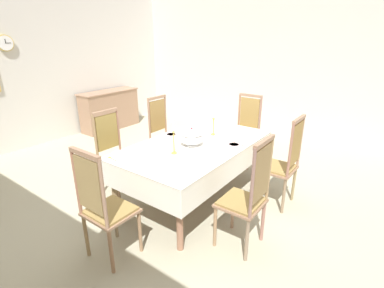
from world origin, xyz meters
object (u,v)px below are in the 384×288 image
chair_north_a (115,151)px  bowl_near_right (120,154)px  chair_north_b (164,132)px  bowl_far_left (171,135)px  bowl_near_left (234,145)px  chair_south_b (284,162)px  chair_head_east (245,129)px  spoon_secondary (111,158)px  spoon_primary (236,143)px  dining_table (195,149)px  chair_head_west (104,205)px  mounted_clock (5,43)px  candlestick_east (213,125)px  chair_south_a (248,195)px  sideboard (110,110)px  candlestick_west (174,141)px  soup_tureen (192,137)px

chair_north_a → bowl_near_right: (-0.34, -0.54, 0.21)m
chair_north_b → bowl_far_left: bearing=50.5°
bowl_near_left → bowl_near_right: 1.40m
chair_south_b → chair_north_b: 2.01m
chair_head_east → spoon_secondary: (-2.43, 0.49, 0.18)m
chair_south_b → spoon_primary: (-0.20, 0.58, 0.18)m
dining_table → chair_head_east: size_ratio=1.79×
chair_head_west → mounted_clock: bearing=165.6°
candlestick_east → bowl_near_right: size_ratio=1.97×
candlestick_east → chair_south_a: bearing=-133.0°
chair_north_b → chair_head_west: (-1.97, -1.01, -0.00)m
chair_north_b → candlestick_east: bearing=85.9°
dining_table → spoon_primary: bearing=-54.6°
mounted_clock → sideboard: bearing=-7.4°
bowl_near_left → bowl_near_right: bowl_near_right is taller
dining_table → chair_north_a: chair_north_a is taller
chair_north_b → spoon_primary: bearing=82.2°
chair_north_a → candlestick_west: (0.08, -1.01, 0.35)m
soup_tureen → bowl_near_right: 0.90m
chair_south_b → bowl_near_right: (-1.36, 1.47, 0.20)m
soup_tureen → chair_head_west: bearing=180.0°
chair_south_a → spoon_primary: chair_south_a is taller
dining_table → sideboard: bearing=68.5°
chair_north_b → chair_head_west: chair_north_b is taller
spoon_primary → candlestick_west: bearing=162.8°
chair_south_b → bowl_far_left: bearing=108.0°
chair_south_a → sideboard: bearing=67.2°
chair_south_b → mounted_clock: bearing=102.0°
chair_head_east → soup_tureen: (-1.55, 0.00, 0.29)m
bowl_near_right → mounted_clock: mounted_clock is taller
candlestick_east → bowl_near_right: 1.37m
chair_south_b → chair_head_east: bearing=46.3°
dining_table → chair_head_west: bearing=180.0°
bowl_far_left → mounted_clock: (-0.54, 3.31, 1.18)m
chair_south_a → candlestick_west: (0.08, 1.01, 0.33)m
sideboard → bowl_far_left: bearing=66.3°
candlestick_east → spoon_primary: size_ratio=2.02×
chair_head_west → candlestick_east: chair_head_west is taller
bowl_far_left → spoon_primary: 0.91m
chair_head_east → bowl_near_left: size_ratio=8.08×
bowl_near_left → bowl_far_left: bowl_far_left is taller
chair_north_a → bowl_near_left: 1.64m
chair_north_a → spoon_primary: (0.82, -1.44, 0.19)m
chair_north_b → candlestick_east: (-0.07, -1.01, 0.32)m
chair_north_a → chair_south_b: (1.01, -2.01, 0.01)m
dining_table → chair_head_east: chair_head_east is taller
candlestick_east → sideboard: 3.66m
candlestick_east → bowl_far_left: (-0.40, 0.44, -0.12)m
chair_south_b → chair_head_west: chair_south_b is taller
candlestick_east → spoon_primary: (-0.12, -0.43, -0.14)m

